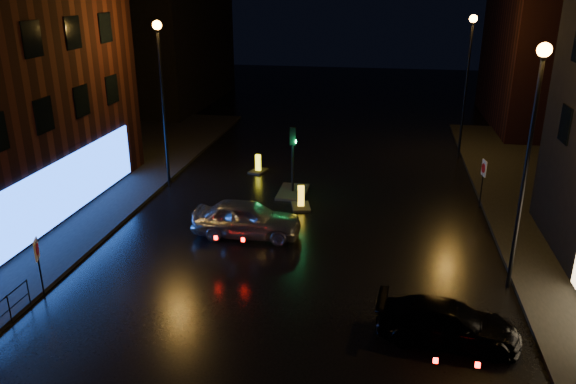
% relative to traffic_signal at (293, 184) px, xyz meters
% --- Properties ---
extents(ground, '(120.00, 120.00, 0.00)m').
position_rel_traffic_signal_xyz_m(ground, '(1.20, -14.00, -0.50)').
color(ground, black).
rests_on(ground, ground).
extents(building_far_left, '(8.00, 16.00, 14.00)m').
position_rel_traffic_signal_xyz_m(building_far_left, '(-14.80, 21.00, 6.50)').
color(building_far_left, black).
rests_on(building_far_left, ground).
extents(building_far_right, '(8.00, 14.00, 12.00)m').
position_rel_traffic_signal_xyz_m(building_far_right, '(16.20, 18.00, 5.50)').
color(building_far_right, black).
rests_on(building_far_right, ground).
extents(street_lamp_lfar, '(0.44, 0.44, 8.37)m').
position_rel_traffic_signal_xyz_m(street_lamp_lfar, '(-6.60, -0.00, 5.06)').
color(street_lamp_lfar, black).
rests_on(street_lamp_lfar, ground).
extents(street_lamp_rnear, '(0.44, 0.44, 8.37)m').
position_rel_traffic_signal_xyz_m(street_lamp_rnear, '(9.00, -8.00, 5.06)').
color(street_lamp_rnear, black).
rests_on(street_lamp_rnear, ground).
extents(street_lamp_rfar, '(0.44, 0.44, 8.37)m').
position_rel_traffic_signal_xyz_m(street_lamp_rfar, '(9.00, 8.00, 5.06)').
color(street_lamp_rfar, black).
rests_on(street_lamp_rfar, ground).
extents(traffic_signal, '(1.40, 2.40, 3.45)m').
position_rel_traffic_signal_xyz_m(traffic_signal, '(0.00, 0.00, 0.00)').
color(traffic_signal, black).
rests_on(traffic_signal, ground).
extents(silver_hatchback, '(4.59, 1.95, 1.55)m').
position_rel_traffic_signal_xyz_m(silver_hatchback, '(-1.06, -5.36, 0.27)').
color(silver_hatchback, '#B9BDC1').
rests_on(silver_hatchback, ground).
extents(dark_sedan, '(4.34, 2.09, 1.22)m').
position_rel_traffic_signal_xyz_m(dark_sedan, '(6.58, -11.59, 0.11)').
color(dark_sedan, black).
rests_on(dark_sedan, ground).
extents(bollard_near, '(1.12, 1.43, 1.10)m').
position_rel_traffic_signal_xyz_m(bollard_near, '(0.71, -1.88, -0.26)').
color(bollard_near, black).
rests_on(bollard_near, ground).
extents(bollard_far, '(1.04, 1.32, 1.01)m').
position_rel_traffic_signal_xyz_m(bollard_far, '(-2.48, 3.05, -0.28)').
color(bollard_far, black).
rests_on(bollard_far, ground).
extents(road_sign_left, '(0.25, 0.50, 2.14)m').
position_rel_traffic_signal_xyz_m(road_sign_left, '(-6.70, -11.38, 1.10)').
color(road_sign_left, black).
rests_on(road_sign_left, ground).
extents(road_sign_right, '(0.15, 0.56, 2.33)m').
position_rel_traffic_signal_xyz_m(road_sign_right, '(9.10, -0.30, 1.24)').
color(road_sign_right, black).
rests_on(road_sign_right, ground).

